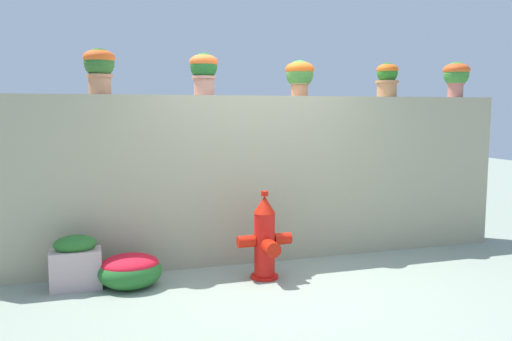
{
  "coord_description": "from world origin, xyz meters",
  "views": [
    {
      "loc": [
        -1.74,
        -4.55,
        1.74
      ],
      "look_at": [
        -0.03,
        0.92,
        1.07
      ],
      "focal_mm": 36.53,
      "sensor_mm": 36.0,
      "label": 1
    }
  ],
  "objects_px": {
    "flower_bush_left": "(130,269)",
    "potted_plant_1": "(99,66)",
    "potted_plant_4": "(387,77)",
    "potted_plant_5": "(456,75)",
    "potted_plant_2": "(204,69)",
    "planter_box": "(76,263)",
    "potted_plant_3": "(300,74)",
    "fire_hydrant": "(265,240)"
  },
  "relations": [
    {
      "from": "flower_bush_left",
      "to": "potted_plant_1",
      "type": "bearing_deg",
      "value": 110.27
    },
    {
      "from": "potted_plant_4",
      "to": "potted_plant_5",
      "type": "height_order",
      "value": "potted_plant_5"
    },
    {
      "from": "potted_plant_2",
      "to": "potted_plant_5",
      "type": "bearing_deg",
      "value": -0.35
    },
    {
      "from": "potted_plant_4",
      "to": "planter_box",
      "type": "relative_size",
      "value": 0.77
    },
    {
      "from": "potted_plant_3",
      "to": "potted_plant_5",
      "type": "bearing_deg",
      "value": -0.1
    },
    {
      "from": "potted_plant_2",
      "to": "flower_bush_left",
      "type": "distance_m",
      "value": 2.27
    },
    {
      "from": "potted_plant_5",
      "to": "potted_plant_4",
      "type": "bearing_deg",
      "value": -179.04
    },
    {
      "from": "potted_plant_3",
      "to": "potted_plant_4",
      "type": "height_order",
      "value": "same"
    },
    {
      "from": "potted_plant_1",
      "to": "potted_plant_5",
      "type": "xyz_separation_m",
      "value": [
        4.38,
        -0.01,
        -0.01
      ]
    },
    {
      "from": "potted_plant_1",
      "to": "potted_plant_2",
      "type": "xyz_separation_m",
      "value": [
        1.1,
        0.01,
        -0.01
      ]
    },
    {
      "from": "potted_plant_4",
      "to": "fire_hydrant",
      "type": "xyz_separation_m",
      "value": [
        -1.81,
        -0.71,
        -1.72
      ]
    },
    {
      "from": "potted_plant_4",
      "to": "flower_bush_left",
      "type": "xyz_separation_m",
      "value": [
        -3.15,
        -0.56,
        -1.95
      ]
    },
    {
      "from": "potted_plant_4",
      "to": "flower_bush_left",
      "type": "distance_m",
      "value": 3.75
    },
    {
      "from": "fire_hydrant",
      "to": "planter_box",
      "type": "xyz_separation_m",
      "value": [
        -1.85,
        0.25,
        -0.15
      ]
    },
    {
      "from": "potted_plant_2",
      "to": "potted_plant_5",
      "type": "xyz_separation_m",
      "value": [
        3.28,
        -0.02,
        0.0
      ]
    },
    {
      "from": "fire_hydrant",
      "to": "potted_plant_1",
      "type": "bearing_deg",
      "value": 154.69
    },
    {
      "from": "potted_plant_1",
      "to": "fire_hydrant",
      "type": "relative_size",
      "value": 0.52
    },
    {
      "from": "fire_hydrant",
      "to": "potted_plant_4",
      "type": "bearing_deg",
      "value": 21.55
    },
    {
      "from": "potted_plant_1",
      "to": "flower_bush_left",
      "type": "xyz_separation_m",
      "value": [
        0.22,
        -0.59,
        -2.01
      ]
    },
    {
      "from": "potted_plant_2",
      "to": "potted_plant_5",
      "type": "height_order",
      "value": "potted_plant_2"
    },
    {
      "from": "potted_plant_1",
      "to": "planter_box",
      "type": "bearing_deg",
      "value": -120.37
    },
    {
      "from": "flower_bush_left",
      "to": "potted_plant_3",
      "type": "bearing_deg",
      "value": 16.12
    },
    {
      "from": "potted_plant_2",
      "to": "flower_bush_left",
      "type": "xyz_separation_m",
      "value": [
        -0.88,
        -0.6,
        -2.0
      ]
    },
    {
      "from": "potted_plant_5",
      "to": "planter_box",
      "type": "distance_m",
      "value": 5.08
    },
    {
      "from": "potted_plant_3",
      "to": "flower_bush_left",
      "type": "height_order",
      "value": "potted_plant_3"
    },
    {
      "from": "potted_plant_1",
      "to": "flower_bush_left",
      "type": "bearing_deg",
      "value": -69.73
    },
    {
      "from": "potted_plant_3",
      "to": "potted_plant_1",
      "type": "bearing_deg",
      "value": 179.86
    },
    {
      "from": "potted_plant_1",
      "to": "potted_plant_3",
      "type": "height_order",
      "value": "potted_plant_1"
    },
    {
      "from": "planter_box",
      "to": "potted_plant_2",
      "type": "bearing_deg",
      "value": 19.87
    },
    {
      "from": "potted_plant_5",
      "to": "planter_box",
      "type": "height_order",
      "value": "potted_plant_5"
    },
    {
      "from": "potted_plant_4",
      "to": "flower_bush_left",
      "type": "bearing_deg",
      "value": -169.92
    },
    {
      "from": "potted_plant_1",
      "to": "potted_plant_5",
      "type": "bearing_deg",
      "value": -0.12
    },
    {
      "from": "potted_plant_3",
      "to": "potted_plant_4",
      "type": "distance_m",
      "value": 1.14
    },
    {
      "from": "potted_plant_2",
      "to": "potted_plant_4",
      "type": "height_order",
      "value": "potted_plant_2"
    },
    {
      "from": "potted_plant_2",
      "to": "fire_hydrant",
      "type": "distance_m",
      "value": 1.97
    },
    {
      "from": "potted_plant_2",
      "to": "potted_plant_4",
      "type": "relative_size",
      "value": 1.12
    },
    {
      "from": "potted_plant_2",
      "to": "planter_box",
      "type": "relative_size",
      "value": 0.87
    },
    {
      "from": "potted_plant_4",
      "to": "planter_box",
      "type": "height_order",
      "value": "potted_plant_4"
    },
    {
      "from": "flower_bush_left",
      "to": "planter_box",
      "type": "distance_m",
      "value": 0.52
    },
    {
      "from": "potted_plant_2",
      "to": "fire_hydrant",
      "type": "bearing_deg",
      "value": -58.25
    },
    {
      "from": "potted_plant_2",
      "to": "potted_plant_3",
      "type": "xyz_separation_m",
      "value": [
        1.13,
        -0.02,
        -0.03
      ]
    },
    {
      "from": "potted_plant_2",
      "to": "planter_box",
      "type": "xyz_separation_m",
      "value": [
        -1.39,
        -0.5,
        -1.92
      ]
    }
  ]
}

